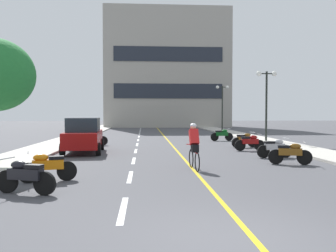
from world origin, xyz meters
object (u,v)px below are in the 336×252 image
object	(u,v)px
motorcycle_5	(245,140)
motorcycle_2	(290,153)
parked_car_near	(84,135)
motorcycle_1	(47,166)
motorcycle_0	(25,176)
cyclist_rider	(194,145)
motorcycle_3	(275,148)
street_lamp_far	(222,98)
street_lamp_mid	(267,90)
motorcycle_6	(95,138)
motorcycle_7	(222,135)
motorcycle_4	(250,142)

from	to	relation	value
motorcycle_5	motorcycle_2	bearing A→B (deg)	-91.47
parked_car_near	motorcycle_1	bearing A→B (deg)	-88.24
motorcycle_0	motorcycle_1	bearing A→B (deg)	85.52
cyclist_rider	motorcycle_0	bearing A→B (deg)	-142.13
motorcycle_3	motorcycle_2	bearing A→B (deg)	-94.41
street_lamp_far	street_lamp_mid	bearing A→B (deg)	-90.44
street_lamp_far	motorcycle_3	distance (m)	23.99
motorcycle_5	motorcycle_6	bearing A→B (deg)	167.34
motorcycle_7	cyclist_rider	bearing A→B (deg)	-106.46
street_lamp_mid	motorcycle_3	size ratio (longest dim) A/B	2.88
motorcycle_1	motorcycle_3	distance (m)	10.35
street_lamp_far	motorcycle_2	xyz separation A→B (m)	(-2.85, -25.77, -3.32)
street_lamp_far	cyclist_rider	xyz separation A→B (m)	(-6.88, -26.72, -2.91)
motorcycle_6	street_lamp_mid	bearing A→B (deg)	7.50
motorcycle_2	motorcycle_5	size ratio (longest dim) A/B	1.00
street_lamp_far	motorcycle_1	xyz separation A→B (m)	(-11.61, -28.86, -3.32)
street_lamp_mid	motorcycle_5	world-z (taller)	street_lamp_mid
parked_car_near	motorcycle_1	distance (m)	8.02
motorcycle_5	motorcycle_6	distance (m)	9.42
motorcycle_5	motorcycle_7	distance (m)	5.17
motorcycle_7	motorcycle_4	bearing A→B (deg)	-89.85
street_lamp_mid	motorcycle_2	world-z (taller)	street_lamp_mid
street_lamp_far	parked_car_near	xyz separation A→B (m)	(-11.85, -20.86, -2.88)
motorcycle_2	street_lamp_mid	bearing A→B (deg)	75.85
motorcycle_3	motorcycle_6	bearing A→B (deg)	142.06
cyclist_rider	motorcycle_3	bearing A→B (deg)	36.61
motorcycle_2	parked_car_near	bearing A→B (deg)	151.35
parked_car_near	motorcycle_2	bearing A→B (deg)	-28.65
street_lamp_far	motorcycle_6	xyz separation A→B (m)	(-11.86, -16.45, -3.32)
street_lamp_mid	motorcycle_5	xyz separation A→B (m)	(-2.55, -3.61, -3.25)
parked_car_near	motorcycle_5	bearing A→B (deg)	14.29
motorcycle_0	motorcycle_4	bearing A→B (deg)	48.74
motorcycle_6	street_lamp_far	bearing A→B (deg)	54.22
motorcycle_4	motorcycle_7	xyz separation A→B (m)	(-0.02, 7.08, 0.00)
motorcycle_2	motorcycle_6	xyz separation A→B (m)	(-9.01, 9.32, 0.00)
motorcycle_3	motorcycle_4	distance (m)	3.17
motorcycle_5	motorcycle_0	bearing A→B (deg)	-127.13
motorcycle_2	motorcycle_4	size ratio (longest dim) A/B	0.98
parked_car_near	motorcycle_1	size ratio (longest dim) A/B	2.59
motorcycle_0	motorcycle_7	size ratio (longest dim) A/B	0.96
motorcycle_3	cyclist_rider	distance (m)	5.24
motorcycle_3	motorcycle_6	distance (m)	11.63
street_lamp_mid	motorcycle_4	size ratio (longest dim) A/B	2.87
motorcycle_7	motorcycle_5	bearing A→B (deg)	-87.09
motorcycle_4	street_lamp_mid	bearing A→B (deg)	63.18
motorcycle_5	motorcycle_6	xyz separation A→B (m)	(-9.19, 2.06, 0.00)
parked_car_near	motorcycle_7	size ratio (longest dim) A/B	2.52
motorcycle_0	motorcycle_7	xyz separation A→B (m)	(8.81, 17.14, 0.00)
parked_car_near	motorcycle_5	size ratio (longest dim) A/B	2.58
motorcycle_0	street_lamp_mid	bearing A→B (deg)	53.30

